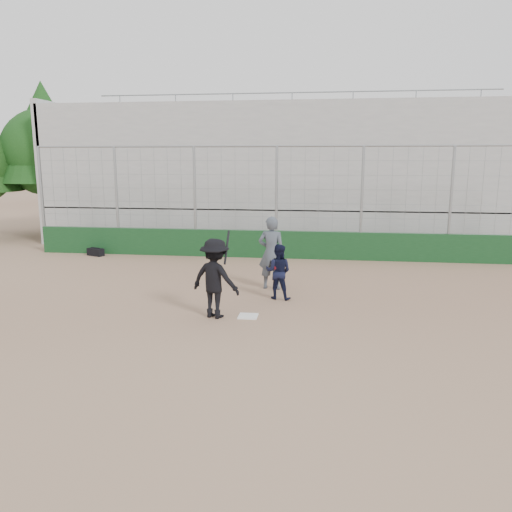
# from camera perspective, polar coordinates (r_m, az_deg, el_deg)

# --- Properties ---
(ground) EXTENTS (90.00, 90.00, 0.00)m
(ground) POSITION_cam_1_polar(r_m,az_deg,el_deg) (11.54, -0.92, -6.94)
(ground) COLOR brown
(ground) RESTS_ON ground
(home_plate) EXTENTS (0.44, 0.44, 0.02)m
(home_plate) POSITION_cam_1_polar(r_m,az_deg,el_deg) (11.53, -0.92, -6.89)
(home_plate) COLOR white
(home_plate) RESTS_ON ground
(backstop) EXTENTS (18.10, 0.25, 4.04)m
(backstop) POSITION_cam_1_polar(r_m,az_deg,el_deg) (18.11, 2.33, 2.77)
(backstop) COLOR #113618
(backstop) RESTS_ON ground
(bleachers) EXTENTS (20.25, 6.70, 6.98)m
(bleachers) POSITION_cam_1_polar(r_m,az_deg,el_deg) (22.87, 3.52, 9.43)
(bleachers) COLOR #9B9B9B
(bleachers) RESTS_ON ground
(tree_left) EXTENTS (4.48, 4.48, 7.00)m
(tree_left) POSITION_cam_1_polar(r_m,az_deg,el_deg) (25.25, -22.99, 12.08)
(tree_left) COLOR #3B2515
(tree_left) RESTS_ON ground
(batter_at_plate) EXTENTS (1.33, 1.03, 1.96)m
(batter_at_plate) POSITION_cam_1_polar(r_m,az_deg,el_deg) (11.32, -4.70, -2.56)
(batter_at_plate) COLOR black
(batter_at_plate) RESTS_ON ground
(catcher_crouched) EXTENTS (0.81, 0.69, 0.99)m
(catcher_crouched) POSITION_cam_1_polar(r_m,az_deg,el_deg) (12.84, 2.56, -2.80)
(catcher_crouched) COLOR black
(catcher_crouched) RESTS_ON ground
(umpire) EXTENTS (0.78, 0.55, 1.83)m
(umpire) POSITION_cam_1_polar(r_m,az_deg,el_deg) (13.76, 1.78, -0.06)
(umpire) COLOR #454D57
(umpire) RESTS_ON ground
(equipment_bag) EXTENTS (0.71, 0.51, 0.32)m
(equipment_bag) POSITION_cam_1_polar(r_m,az_deg,el_deg) (19.56, -17.86, 0.44)
(equipment_bag) COLOR black
(equipment_bag) RESTS_ON ground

